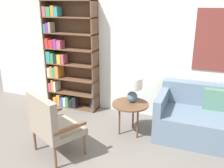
{
  "coord_description": "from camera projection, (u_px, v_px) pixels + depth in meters",
  "views": [
    {
      "loc": [
        1.29,
        -2.32,
        2.11
      ],
      "look_at": [
        -0.0,
        1.0,
        0.9
      ],
      "focal_mm": 40.0,
      "sensor_mm": 36.0,
      "label": 1
    }
  ],
  "objects": [
    {
      "name": "wall_back",
      "position": [
        134.0,
        44.0,
        4.52
      ],
      "size": [
        6.4,
        0.08,
        2.7
      ],
      "color": "silver",
      "rests_on": "ground_plane"
    },
    {
      "name": "bookshelf",
      "position": [
        66.0,
        60.0,
        4.94
      ],
      "size": [
        1.06,
        0.3,
        2.11
      ],
      "color": "brown",
      "rests_on": "ground_plane"
    },
    {
      "name": "table_lamp",
      "position": [
        133.0,
        86.0,
        3.96
      ],
      "size": [
        0.31,
        0.31,
        0.42
      ],
      "color": "slate",
      "rests_on": "side_table"
    },
    {
      "name": "side_table",
      "position": [
        130.0,
        106.0,
        3.99
      ],
      "size": [
        0.58,
        0.58,
        0.54
      ],
      "color": "brown",
      "rests_on": "ground_plane"
    },
    {
      "name": "armchair",
      "position": [
        50.0,
        122.0,
        3.41
      ],
      "size": [
        0.84,
        0.79,
        0.92
      ],
      "color": "brown",
      "rests_on": "ground_plane"
    },
    {
      "name": "couch",
      "position": [
        213.0,
        121.0,
        3.92
      ],
      "size": [
        1.72,
        0.93,
        0.8
      ],
      "color": "slate",
      "rests_on": "ground_plane"
    }
  ]
}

